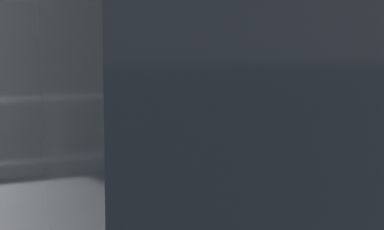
# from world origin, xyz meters

# --- Properties ---
(parking_meter) EXTENTS (0.18, 0.19, 1.53)m
(parking_meter) POSITION_xyz_m (0.39, 0.42, 1.26)
(parking_meter) COLOR slate
(parking_meter) RESTS_ON sidewalk_curb
(pedestrian_at_meter) EXTENTS (0.71, 0.51, 1.72)m
(pedestrian_at_meter) POSITION_xyz_m (-0.11, 0.49, 1.13)
(pedestrian_at_meter) COLOR brown
(pedestrian_at_meter) RESTS_ON sidewalk_curb
(background_railing) EXTENTS (24.06, 0.06, 1.11)m
(background_railing) POSITION_xyz_m (-0.00, 2.45, 0.92)
(background_railing) COLOR gray
(background_railing) RESTS_ON sidewalk_curb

